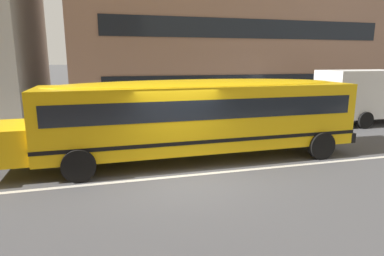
{
  "coord_description": "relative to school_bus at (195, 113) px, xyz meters",
  "views": [
    {
      "loc": [
        -2.03,
        -8.81,
        3.39
      ],
      "look_at": [
        0.55,
        0.77,
        1.27
      ],
      "focal_mm": 30.27,
      "sensor_mm": 36.0,
      "label": 1
    }
  ],
  "objects": [
    {
      "name": "ground_plane",
      "position": [
        -0.85,
        -1.54,
        -1.62
      ],
      "size": [
        400.0,
        400.0,
        0.0
      ],
      "primitive_type": "plane",
      "color": "#4C4C4F"
    },
    {
      "name": "school_bus",
      "position": [
        0.0,
        0.0,
        0.0
      ],
      "size": [
        12.2,
        2.89,
        2.72
      ],
      "rotation": [
        0.0,
        0.0,
        3.15
      ],
      "color": "yellow",
      "rests_on": "ground_plane"
    },
    {
      "name": "box_truck",
      "position": [
        10.86,
        3.74,
        -0.08
      ],
      "size": [
        6.05,
        2.48,
        2.82
      ],
      "rotation": [
        0.0,
        0.0,
        0.0
      ],
      "color": "silver",
      "rests_on": "ground_plane"
    },
    {
      "name": "lane_centreline",
      "position": [
        -0.85,
        -1.54,
        -1.61
      ],
      "size": [
        110.0,
        0.16,
        0.01
      ],
      "primitive_type": "cube",
      "color": "silver",
      "rests_on": "ground_plane"
    },
    {
      "name": "sidewalk_far",
      "position": [
        -0.85,
        6.27,
        -1.61
      ],
      "size": [
        120.0,
        3.0,
        0.01
      ],
      "primitive_type": "cube",
      "color": "gray",
      "rests_on": "ground_plane"
    }
  ]
}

